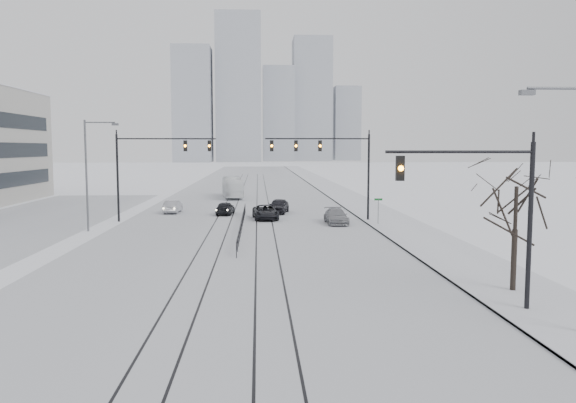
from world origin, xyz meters
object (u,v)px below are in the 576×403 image
Objects in this scene: sedan_sb_outer at (173,207)px; sedan_nb_front at (266,212)px; bare_tree at (516,197)px; traffic_mast_near at (492,202)px; sedan_sb_inner at (225,208)px; sedan_nb_right at (336,217)px; sedan_nb_far at (279,206)px; box_truck at (232,188)px.

sedan_nb_front reaches higher than sedan_sb_outer.
bare_tree reaches higher than sedan_nb_front.
sedan_nb_front is (-8.75, 30.85, -3.89)m from traffic_mast_near.
traffic_mast_near reaches higher than sedan_sb_inner.
bare_tree is 1.57× the size of sedan_sb_inner.
sedan_nb_right is at bearing 149.96° from sedan_sb_inner.
sedan_nb_far is (-4.84, 8.44, 0.09)m from sedan_nb_right.
sedan_nb_right is at bearing 101.39° from bare_tree.
sedan_nb_front is 7.17m from sedan_nb_right.
traffic_mast_near reaches higher than sedan_nb_front.
traffic_mast_near is 1.80× the size of sedan_sb_inner.
sedan_sb_inner is at bearing 110.15° from traffic_mast_near.
sedan_sb_inner is 5.53m from sedan_nb_far.
traffic_mast_near is 56.06m from box_truck.
bare_tree is at bearing 124.37° from sedan_sb_outer.
sedan_sb_inner is 5.82m from sedan_sb_outer.
box_truck reaches higher than sedan_sb_outer.
traffic_mast_near reaches higher than bare_tree.
sedan_nb_far is (1.42, 4.94, 0.08)m from sedan_nb_front.
box_truck is (-15.36, 51.45, -3.10)m from bare_tree.
sedan_sb_inner is 0.81× the size of sedan_nb_front.
traffic_mast_near is 36.72m from sedan_nb_far.
bare_tree is 25.12m from sedan_nb_right.
sedan_nb_right is (-4.90, 24.34, -3.83)m from bare_tree.
sedan_nb_front is (9.58, -5.79, 0.02)m from sedan_sb_outer.
sedan_nb_right is at bearing 105.00° from box_truck.
sedan_nb_far is at bearing 100.64° from box_truck.
sedan_sb_inner is 19.61m from box_truck.
bare_tree is 34.40m from sedan_nb_far.
sedan_sb_outer is at bearing 148.86° from sedan_nb_right.
sedan_nb_far is at bearing 119.12° from sedan_nb_right.
box_truck is at bearing 118.48° from sedan_nb_far.
sedan_nb_front is (4.04, -4.01, 0.01)m from sedan_sb_inner.
sedan_nb_right is (6.26, -3.51, -0.01)m from sedan_nb_front.
sedan_sb_outer is at bearing -11.75° from sedan_sb_inner.
box_truck is (-0.16, 19.60, 0.73)m from sedan_sb_inner.
sedan_sb_outer is (-18.33, 36.64, -3.91)m from traffic_mast_near.
traffic_mast_near is 1.54× the size of sedan_nb_right.
sedan_nb_right reaches higher than sedan_sb_outer.
sedan_sb_inner is (-15.20, 31.85, -3.83)m from bare_tree.
sedan_sb_inner is 12.75m from sedan_nb_right.
traffic_mast_near is at bearing -85.52° from sedan_nb_right.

